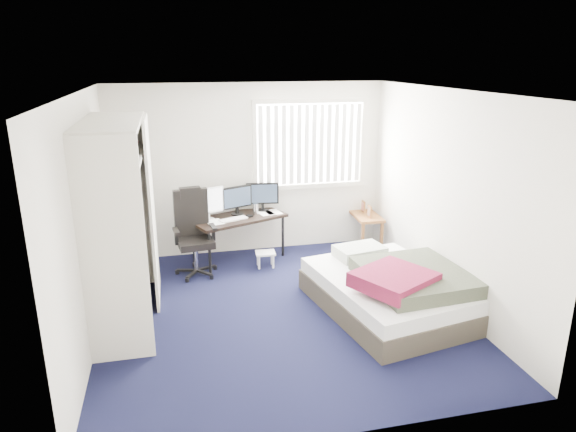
% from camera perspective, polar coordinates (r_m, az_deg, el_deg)
% --- Properties ---
extents(ground, '(4.20, 4.20, 0.00)m').
position_cam_1_polar(ground, '(6.07, -0.85, -10.60)').
color(ground, black).
rests_on(ground, ground).
extents(room_shell, '(4.20, 4.20, 4.20)m').
position_cam_1_polar(room_shell, '(5.53, -0.92, 3.38)').
color(room_shell, silver).
rests_on(room_shell, ground).
extents(window_assembly, '(1.72, 0.09, 1.32)m').
position_cam_1_polar(window_assembly, '(7.66, 2.45, 7.96)').
color(window_assembly, white).
rests_on(window_assembly, ground).
extents(closet, '(0.64, 1.84, 2.22)m').
position_cam_1_polar(closet, '(5.73, -18.06, 1.39)').
color(closet, beige).
rests_on(closet, ground).
extents(desk, '(1.46, 1.07, 1.11)m').
position_cam_1_polar(desk, '(7.37, -5.62, 0.32)').
color(desk, black).
rests_on(desk, ground).
extents(office_chair, '(0.61, 0.61, 1.17)m').
position_cam_1_polar(office_chair, '(7.07, -10.36, -2.77)').
color(office_chair, black).
rests_on(office_chair, ground).
extents(footstool, '(0.28, 0.23, 0.22)m').
position_cam_1_polar(footstool, '(7.23, -2.53, -4.39)').
color(footstool, white).
rests_on(footstool, ground).
extents(nightstand, '(0.41, 0.77, 0.70)m').
position_cam_1_polar(nightstand, '(8.02, 8.58, -0.22)').
color(nightstand, brown).
rests_on(nightstand, ground).
extents(bed, '(1.76, 2.14, 0.64)m').
position_cam_1_polar(bed, '(6.10, 11.52, -7.96)').
color(bed, '#3A3329').
rests_on(bed, ground).
extents(pine_box, '(0.41, 0.32, 0.29)m').
position_cam_1_polar(pine_box, '(6.22, -16.78, -9.14)').
color(pine_box, tan).
rests_on(pine_box, ground).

